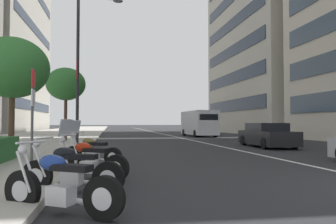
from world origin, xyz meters
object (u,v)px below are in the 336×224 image
(motorcycle_under_tarp, at_px, (92,152))
(parking_sign_by_curb, at_px, (33,108))
(delivery_van_ahead, at_px, (199,123))
(motorcycle_mid_row, at_px, (71,172))
(street_lamp_with_banners, at_px, (84,56))
(street_tree_mid_sidewalk, at_px, (66,84))
(street_tree_far_plaza, at_px, (12,68))
(car_lead_in_lane, at_px, (267,136))
(motorcycle_second_in_row, at_px, (87,161))
(motorcycle_far_end_row, at_px, (60,187))

(motorcycle_under_tarp, height_order, parking_sign_by_curb, parking_sign_by_curb)
(delivery_van_ahead, bearing_deg, motorcycle_mid_row, 157.00)
(motorcycle_mid_row, height_order, street_lamp_with_banners, street_lamp_with_banners)
(parking_sign_by_curb, xyz_separation_m, street_tree_mid_sidewalk, (15.51, 1.32, 2.37))
(street_lamp_with_banners, relative_size, street_tree_mid_sidewalk, 1.73)
(street_lamp_with_banners, bearing_deg, parking_sign_by_curb, 178.82)
(parking_sign_by_curb, relative_size, street_lamp_with_banners, 0.28)
(delivery_van_ahead, distance_m, parking_sign_by_curb, 25.73)
(delivery_van_ahead, xyz_separation_m, street_lamp_with_banners, (-11.86, 10.35, 4.00))
(street_lamp_with_banners, bearing_deg, street_tree_mid_sidewalk, 21.70)
(delivery_van_ahead, bearing_deg, street_tree_far_plaza, 143.72)
(motorcycle_under_tarp, height_order, delivery_van_ahead, delivery_van_ahead)
(car_lead_in_lane, height_order, street_lamp_with_banners, street_lamp_with_banners)
(delivery_van_ahead, bearing_deg, street_lamp_with_banners, 136.95)
(parking_sign_by_curb, bearing_deg, motorcycle_mid_row, -142.50)
(motorcycle_second_in_row, xyz_separation_m, car_lead_in_lane, (8.87, -9.32, 0.22))
(street_lamp_with_banners, distance_m, street_tree_far_plaza, 7.06)
(motorcycle_second_in_row, height_order, parking_sign_by_curb, parking_sign_by_curb)
(motorcycle_under_tarp, relative_size, street_tree_mid_sidewalk, 0.36)
(motorcycle_mid_row, bearing_deg, motorcycle_second_in_row, -77.87)
(delivery_van_ahead, height_order, street_lamp_with_banners, street_lamp_with_banners)
(street_lamp_with_banners, height_order, street_tree_mid_sidewalk, street_lamp_with_banners)
(parking_sign_by_curb, distance_m, street_tree_far_plaza, 5.75)
(motorcycle_under_tarp, distance_m, street_tree_mid_sidewalk, 13.55)
(motorcycle_far_end_row, relative_size, street_tree_mid_sidewalk, 0.37)
(motorcycle_under_tarp, relative_size, street_tree_far_plaza, 0.41)
(motorcycle_second_in_row, distance_m, parking_sign_by_curb, 1.80)
(parking_sign_by_curb, bearing_deg, street_tree_far_plaza, 20.49)
(motorcycle_second_in_row, distance_m, car_lead_in_lane, 12.87)
(parking_sign_by_curb, bearing_deg, delivery_van_ahead, -24.32)
(motorcycle_far_end_row, relative_size, delivery_van_ahead, 0.30)
(street_lamp_with_banners, distance_m, street_tree_mid_sidewalk, 4.41)
(motorcycle_mid_row, xyz_separation_m, motorcycle_under_tarp, (4.07, -0.17, 0.02))
(motorcycle_far_end_row, height_order, street_tree_mid_sidewalk, street_tree_mid_sidewalk)
(motorcycle_mid_row, height_order, car_lead_in_lane, car_lead_in_lane)
(motorcycle_far_end_row, xyz_separation_m, street_tree_mid_sidewalk, (18.40, 2.39, 3.68))
(motorcycle_under_tarp, xyz_separation_m, parking_sign_by_curb, (-2.71, 1.21, 1.29))
(motorcycle_second_in_row, distance_m, street_tree_far_plaza, 6.61)
(motorcycle_far_end_row, xyz_separation_m, motorcycle_mid_row, (1.54, 0.02, -0.00))
(parking_sign_by_curb, bearing_deg, motorcycle_second_in_row, -81.19)
(car_lead_in_lane, distance_m, parking_sign_by_curb, 13.96)
(delivery_van_ahead, height_order, parking_sign_by_curb, parking_sign_by_curb)
(motorcycle_second_in_row, xyz_separation_m, motorcycle_under_tarp, (2.52, 0.04, -0.00))
(car_lead_in_lane, relative_size, street_tree_far_plaza, 1.03)
(motorcycle_under_tarp, xyz_separation_m, street_tree_mid_sidewalk, (12.79, 2.53, 3.66))
(delivery_van_ahead, relative_size, street_tree_mid_sidewalk, 1.21)
(street_tree_mid_sidewalk, bearing_deg, motorcycle_under_tarp, -168.82)
(car_lead_in_lane, distance_m, delivery_van_ahead, 14.40)
(delivery_van_ahead, bearing_deg, parking_sign_by_curb, 153.75)
(motorcycle_far_end_row, distance_m, delivery_van_ahead, 28.02)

